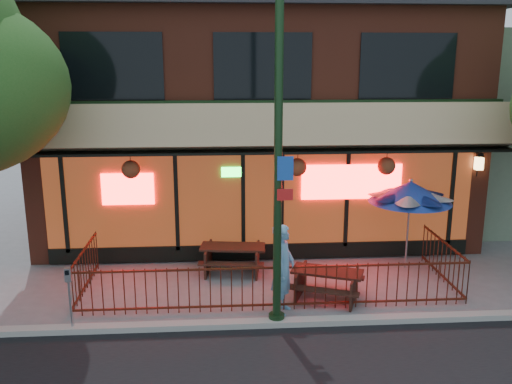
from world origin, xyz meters
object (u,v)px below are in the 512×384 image
(pedestrian, at_px, (283,269))
(parking_meter_near, at_px, (69,289))
(picnic_table_left, at_px, (233,255))
(patio_umbrella, at_px, (410,192))
(street_light, at_px, (278,170))
(picnic_table_right, at_px, (327,280))

(pedestrian, relative_size, parking_meter_near, 1.45)
(picnic_table_left, distance_m, patio_umbrella, 4.66)
(picnic_table_left, height_order, pedestrian, pedestrian)
(patio_umbrella, bearing_deg, street_light, -142.25)
(patio_umbrella, distance_m, pedestrian, 4.24)
(patio_umbrella, xyz_separation_m, pedestrian, (-3.42, -2.28, -1.03))
(street_light, height_order, parking_meter_near, street_light)
(pedestrian, height_order, parking_meter_near, pedestrian)
(picnic_table_left, relative_size, patio_umbrella, 0.74)
(street_light, bearing_deg, patio_umbrella, 37.75)
(pedestrian, bearing_deg, patio_umbrella, -34.38)
(picnic_table_left, distance_m, pedestrian, 2.55)
(patio_umbrella, bearing_deg, pedestrian, -146.28)
(street_light, height_order, picnic_table_left, street_light)
(picnic_table_left, xyz_separation_m, pedestrian, (0.98, -2.30, 0.51))
(pedestrian, bearing_deg, street_light, -177.61)
(picnic_table_left, height_order, picnic_table_right, picnic_table_left)
(patio_umbrella, bearing_deg, parking_meter_near, -159.36)
(pedestrian, xyz_separation_m, parking_meter_near, (-4.18, -0.58, -0.06))
(street_light, relative_size, picnic_table_left, 4.07)
(pedestrian, distance_m, parking_meter_near, 4.22)
(picnic_table_left, relative_size, parking_meter_near, 1.30)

